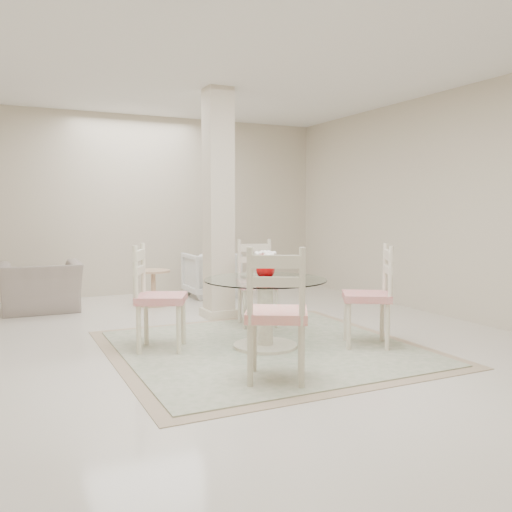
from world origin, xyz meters
name	(u,v)px	position (x,y,z in m)	size (l,w,h in m)	color
ground	(220,346)	(0.00, 0.00, 0.00)	(7.00, 7.00, 0.00)	silver
room_shell	(219,148)	(0.00, 0.00, 1.86)	(6.02, 7.02, 2.71)	beige
column	(218,204)	(0.50, 1.30, 1.35)	(0.30, 0.30, 2.70)	beige
area_rug	(265,348)	(0.34, -0.28, 0.01)	(2.77, 2.77, 0.02)	tan
dining_table	(265,313)	(0.34, -0.28, 0.33)	(1.13, 1.13, 0.65)	#EDE7C3
red_vase	(266,264)	(0.34, -0.28, 0.79)	(0.20, 0.19, 0.26)	#A60506
dining_chair_east	(374,288)	(1.28, -0.66, 0.56)	(0.58, 0.58, 1.06)	#EEE1C4
dining_chair_north	(256,276)	(0.70, 0.67, 0.55)	(0.51, 0.51, 1.05)	beige
dining_chair_west	(154,289)	(-0.61, 0.10, 0.57)	(0.57, 0.57, 1.08)	#EFE8C5
dining_chair_south	(276,305)	(-0.04, -1.23, 0.60)	(0.62, 0.62, 1.13)	beige
recliner_taupe	(41,287)	(-1.41, 2.59, 0.31)	(0.96, 0.84, 0.63)	gray
armchair_white	(211,274)	(0.96, 2.78, 0.33)	(0.71, 0.73, 0.66)	white
side_table	(153,289)	(-0.01, 2.42, 0.22)	(0.46, 0.46, 0.48)	tan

